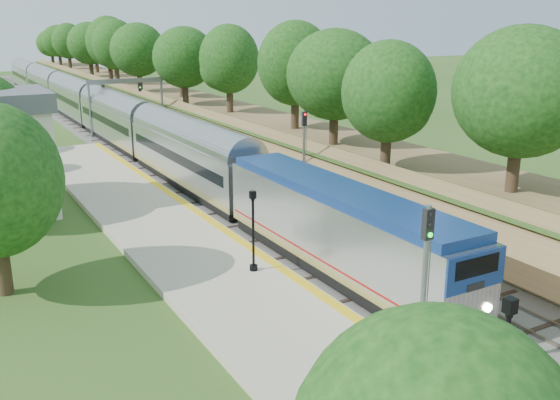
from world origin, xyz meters
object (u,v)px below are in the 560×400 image
signal_gantry (126,91)px  signal_farside (304,144)px  lamppost_mid (501,385)px  signal_platform (425,273)px  lamppost_far (253,236)px  train (94,111)px

signal_gantry → signal_farside: bearing=-83.1°
lamppost_mid → signal_platform: (0.85, 4.19, 1.63)m
lamppost_far → train: bearing=85.6°
lamppost_mid → signal_platform: 4.58m
lamppost_mid → lamppost_far: size_ratio=1.17×
lamppost_mid → signal_platform: size_ratio=0.78×
lamppost_far → signal_platform: size_ratio=0.66×
signal_farside → lamppost_mid: bearing=-110.5°
signal_gantry → signal_farside: 31.20m
signal_platform → lamppost_mid: bearing=-101.5°
lamppost_mid → signal_platform: signal_platform is taller
signal_farside → lamppost_far: bearing=-130.9°
signal_gantry → lamppost_far: size_ratio=2.08×
train → lamppost_far: (-3.64, -47.28, -0.04)m
signal_gantry → lamppost_mid: signal_gantry is taller
lamppost_far → signal_farside: 15.12m
signal_gantry → signal_farside: size_ratio=1.37×
signal_platform → signal_farside: size_ratio=1.00×
train → signal_gantry: bearing=-63.5°
train → lamppost_far: size_ratio=29.22×
lamppost_mid → lamppost_far: (0.11, 15.30, -0.31)m
lamppost_mid → signal_farside: size_ratio=0.78×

